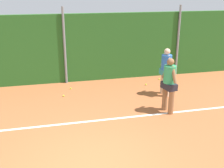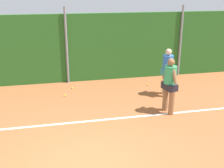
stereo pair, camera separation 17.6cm
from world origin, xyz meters
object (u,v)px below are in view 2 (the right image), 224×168
at_px(player_midcourt, 170,83).
at_px(tennis_ball_5, 65,95).
at_px(tennis_ball_0, 161,79).
at_px(tennis_ball_4, 148,85).
at_px(tennis_ball_1, 72,88).
at_px(player_backcourt_far, 167,70).

relative_size(player_midcourt, tennis_ball_5, 27.59).
relative_size(tennis_ball_0, tennis_ball_5, 1.00).
height_order(player_midcourt, tennis_ball_4, player_midcourt).
bearing_deg(tennis_ball_5, tennis_ball_4, 8.39).
bearing_deg(player_midcourt, tennis_ball_5, 45.74).
distance_m(tennis_ball_1, tennis_ball_4, 3.15).
bearing_deg(tennis_ball_5, tennis_ball_0, 14.05).
bearing_deg(tennis_ball_1, player_backcourt_far, -22.61).
bearing_deg(player_backcourt_far, tennis_ball_0, 159.30).
bearing_deg(tennis_ball_5, tennis_ball_1, 66.00).
relative_size(player_midcourt, tennis_ball_4, 27.59).
xyz_separation_m(tennis_ball_1, tennis_ball_4, (3.14, -0.25, 0.00)).
bearing_deg(tennis_ball_0, tennis_ball_1, -175.47).
bearing_deg(tennis_ball_5, player_backcourt_far, -10.10).
bearing_deg(tennis_ball_4, player_backcourt_far, -74.76).
bearing_deg(player_backcourt_far, tennis_ball_5, -104.71).
xyz_separation_m(tennis_ball_0, tennis_ball_1, (-3.97, -0.31, 0.00)).
xyz_separation_m(player_backcourt_far, tennis_ball_4, (-0.32, 1.19, -0.98)).
relative_size(tennis_ball_0, tennis_ball_4, 1.00).
xyz_separation_m(tennis_ball_1, tennis_ball_5, (-0.34, -0.77, 0.00)).
distance_m(player_backcourt_far, tennis_ball_0, 2.08).
xyz_separation_m(player_backcourt_far, tennis_ball_1, (-3.46, 1.44, -0.98)).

